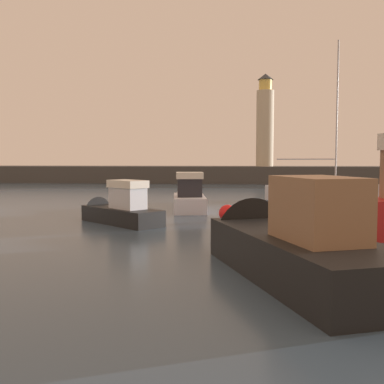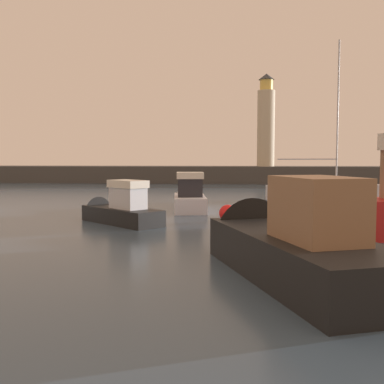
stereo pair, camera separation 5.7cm
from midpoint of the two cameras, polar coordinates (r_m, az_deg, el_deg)
ground_plane at (r=29.44m, az=3.02°, el=-1.69°), size 220.00×220.00×0.00m
breakwater at (r=56.42m, az=4.00°, el=2.17°), size 74.00×5.78×2.02m
lighthouse at (r=56.67m, az=9.16°, el=8.45°), size 2.09×2.09×11.05m
motorboat_0 at (r=22.13m, az=-9.56°, el=-2.14°), size 5.21×4.87×2.35m
motorboat_1 at (r=12.97m, az=10.51°, el=-5.94°), size 5.16×9.04×3.16m
motorboat_5 at (r=27.45m, az=-0.28°, el=-0.72°), size 2.43×6.01×2.60m
sailboat_moored at (r=35.31m, az=16.23°, el=0.08°), size 8.83×4.98×11.57m
mooring_buoy at (r=21.96m, az=4.51°, el=-2.64°), size 0.83×0.83×0.83m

